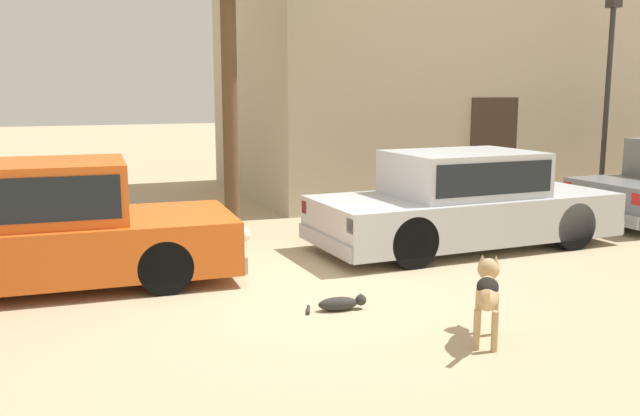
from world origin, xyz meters
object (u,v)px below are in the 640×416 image
stray_cat (341,303)px  street_lamp (609,72)px  parked_sedan_second (464,200)px  parked_sedan_nearest (38,226)px  stray_dog_spotted (488,290)px

stray_cat → street_lamp: street_lamp is taller
parked_sedan_second → street_lamp: 5.47m
parked_sedan_nearest → stray_cat: bearing=-33.0°
parked_sedan_second → parked_sedan_nearest: bearing=177.7°
parked_sedan_nearest → parked_sedan_second: (5.66, -0.16, -0.03)m
stray_cat → street_lamp: size_ratio=0.16×
parked_sedan_second → stray_dog_spotted: 3.79m
stray_dog_spotted → stray_cat: stray_dog_spotted is taller
parked_sedan_second → stray_dog_spotted: (-1.95, -3.24, -0.21)m
parked_sedan_nearest → stray_dog_spotted: bearing=-38.6°
parked_sedan_second → stray_cat: bearing=-145.7°
stray_dog_spotted → street_lamp: (6.63, 5.33, 2.11)m
parked_sedan_nearest → street_lamp: size_ratio=1.14×
parked_sedan_nearest → stray_dog_spotted: 5.04m
parked_sedan_nearest → stray_dog_spotted: (3.71, -3.40, -0.24)m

